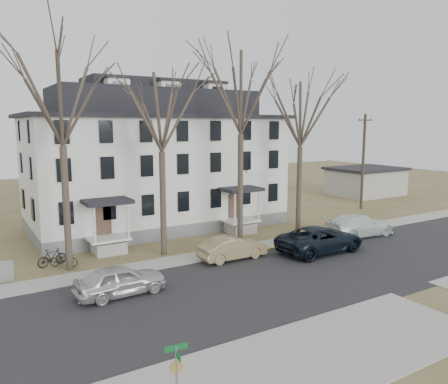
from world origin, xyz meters
TOP-DOWN VIEW (x-y plane):
  - ground at (0.00, 0.00)m, footprint 120.00×120.00m
  - main_road at (0.00, 2.00)m, footprint 120.00×10.00m
  - far_sidewalk at (0.00, 8.00)m, footprint 120.00×2.00m
  - near_sidewalk_left at (-8.00, -5.00)m, footprint 20.00×5.00m
  - yellow_curb at (5.00, 7.10)m, footprint 14.00×0.25m
  - boarding_house at (-2.00, 17.95)m, footprint 20.80×12.36m
  - distant_building at (26.00, 20.00)m, footprint 8.50×6.50m
  - tree_far_left at (-11.00, 9.80)m, footprint 8.40×8.40m
  - tree_mid_left at (-5.00, 9.80)m, footprint 7.80×7.80m
  - tree_center at (1.00, 9.80)m, footprint 9.00×9.00m
  - tree_mid_right at (6.50, 9.80)m, footprint 7.80×7.80m
  - utility_pole_far at (18.50, 14.00)m, footprint 2.00×0.28m
  - car_silver at (-9.66, 4.45)m, footprint 4.59×2.02m
  - car_tan at (-1.75, 6.52)m, footprint 4.47×1.57m
  - car_navy at (4.13, 4.82)m, footprint 6.27×2.97m
  - car_white at (9.63, 6.41)m, footprint 5.88×2.74m
  - bicycle_left at (-11.18, 10.46)m, footprint 1.74×1.40m
  - bicycle_right at (-11.75, 10.97)m, footprint 1.88×0.97m
  - street_sign at (-11.32, -5.62)m, footprint 0.69×0.69m

SIDE VIEW (x-z plane):
  - ground at x=0.00m, z-range 0.00..0.00m
  - main_road at x=0.00m, z-range -0.02..0.02m
  - far_sidewalk at x=0.00m, z-range -0.04..0.04m
  - near_sidewalk_left at x=-8.00m, z-range -0.04..0.04m
  - yellow_curb at x=5.00m, z-range -0.03..0.03m
  - bicycle_left at x=-11.18m, z-range 0.00..0.89m
  - bicycle_right at x=-11.75m, z-range 0.00..1.08m
  - car_tan at x=-1.75m, z-range 0.00..1.47m
  - car_silver at x=-9.66m, z-range 0.00..1.54m
  - car_white at x=9.63m, z-range 0.00..1.66m
  - car_navy at x=4.13m, z-range 0.00..1.73m
  - street_sign at x=-11.32m, z-range 0.41..2.82m
  - distant_building at x=26.00m, z-range 0.00..3.35m
  - utility_pole_far at x=18.50m, z-range 0.15..9.65m
  - boarding_house at x=-2.00m, z-range -0.65..11.40m
  - tree_mid_left at x=-5.00m, z-range 3.23..15.97m
  - tree_mid_right at x=6.50m, z-range 3.23..15.97m
  - tree_far_left at x=-11.00m, z-range 3.48..17.20m
  - tree_center at x=1.00m, z-range 3.73..18.43m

